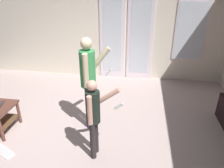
# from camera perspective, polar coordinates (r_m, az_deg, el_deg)

# --- Properties ---
(ground_plane) EXTENTS (6.29, 5.41, 0.02)m
(ground_plane) POSITION_cam_1_polar(r_m,az_deg,el_deg) (3.50, -12.29, -14.95)
(ground_plane) COLOR #B8A29D
(wall_back_with_doors) EXTENTS (6.29, 0.09, 2.91)m
(wall_back_with_doors) POSITION_cam_1_polar(r_m,az_deg,el_deg) (5.29, -2.67, 16.65)
(wall_back_with_doors) COLOR silver
(wall_back_with_doors) RESTS_ON ground_plane
(person_adult) EXTENTS (0.48, 0.45, 1.54)m
(person_adult) POSITION_cam_1_polar(r_m,az_deg,el_deg) (3.32, -6.43, 2.11)
(person_adult) COLOR #393860
(person_adult) RESTS_ON ground_plane
(person_child) EXTENTS (0.48, 0.32, 1.18)m
(person_child) POSITION_cam_1_polar(r_m,az_deg,el_deg) (2.76, -4.97, -7.99)
(person_child) COLOR #2C2628
(person_child) RESTS_ON ground_plane
(loose_keyboard) EXTENTS (0.45, 0.31, 0.02)m
(loose_keyboard) POSITION_cam_1_polar(r_m,az_deg,el_deg) (3.62, -27.84, -15.80)
(loose_keyboard) COLOR white
(loose_keyboard) RESTS_ON ground_plane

